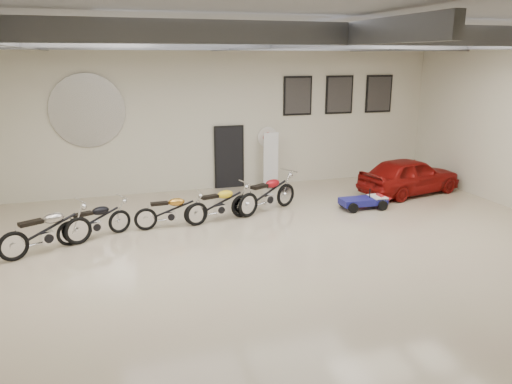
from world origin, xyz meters
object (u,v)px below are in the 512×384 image
object	(u,v)px
motorcycle_yellow	(220,203)
go_kart	(368,198)
motorcycle_silver	(46,230)
banner_stand	(271,161)
motorcycle_red	(268,193)
motorcycle_black	(95,220)
motorcycle_gold	(170,210)
vintage_car	(409,176)

from	to	relation	value
motorcycle_yellow	go_kart	distance (m)	4.53
go_kart	motorcycle_silver	bearing A→B (deg)	-172.61
banner_stand	motorcycle_red	distance (m)	2.84
go_kart	motorcycle_yellow	bearing A→B (deg)	179.87
motorcycle_black	go_kart	world-z (taller)	motorcycle_black
banner_stand	motorcycle_red	size ratio (longest dim) A/B	0.87
motorcycle_silver	go_kart	size ratio (longest dim) A/B	1.25
motorcycle_black	go_kart	xyz separation A→B (m)	(7.82, 0.32, -0.18)
motorcycle_gold	motorcycle_silver	bearing A→B (deg)	-165.10
motorcycle_silver	motorcycle_gold	xyz separation A→B (m)	(2.98, 0.90, -0.07)
motorcycle_gold	go_kart	size ratio (longest dim) A/B	1.10
motorcycle_gold	banner_stand	bearing A→B (deg)	37.64
banner_stand	motorcycle_silver	distance (m)	8.05
motorcycle_silver	motorcycle_red	size ratio (longest dim) A/B	0.97
motorcycle_gold	motorcycle_yellow	size ratio (longest dim) A/B	0.94
go_kart	vintage_car	xyz separation A→B (m)	(2.15, 1.08, 0.31)
motorcycle_gold	vintage_car	distance (m)	8.12
banner_stand	go_kart	size ratio (longest dim) A/B	1.12
vintage_car	motorcycle_black	bearing A→B (deg)	85.83
banner_stand	go_kart	bearing A→B (deg)	-55.84
motorcycle_black	go_kart	distance (m)	7.83
motorcycle_yellow	motorcycle_red	world-z (taller)	motorcycle_red
banner_stand	vintage_car	bearing A→B (deg)	-24.81
motorcycle_yellow	go_kart	size ratio (longest dim) A/B	1.17
banner_stand	motorcycle_red	xyz separation A→B (m)	(-1.00, -2.63, -0.38)
motorcycle_red	go_kart	bearing A→B (deg)	-36.89
banner_stand	go_kart	world-z (taller)	banner_stand
motorcycle_gold	motorcycle_yellow	xyz separation A→B (m)	(1.37, 0.15, 0.03)
motorcycle_black	motorcycle_red	distance (m)	4.92
go_kart	banner_stand	bearing A→B (deg)	123.17
banner_stand	vintage_car	world-z (taller)	banner_stand
banner_stand	motorcycle_silver	bearing A→B (deg)	-146.63
motorcycle_red	go_kart	xyz separation A→B (m)	(2.98, -0.58, -0.26)
motorcycle_yellow	go_kart	xyz separation A→B (m)	(4.53, -0.13, -0.21)
motorcycle_silver	motorcycle_black	xyz separation A→B (m)	(1.07, 0.60, -0.06)
motorcycle_gold	motorcycle_red	world-z (taller)	motorcycle_red
banner_stand	motorcycle_gold	bearing A→B (deg)	-138.02
banner_stand	vintage_car	distance (m)	4.66
motorcycle_yellow	motorcycle_red	distance (m)	1.61
go_kart	motorcycle_gold	bearing A→B (deg)	-178.33
motorcycle_gold	motorcycle_red	distance (m)	2.98
motorcycle_black	motorcycle_gold	world-z (taller)	motorcycle_black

